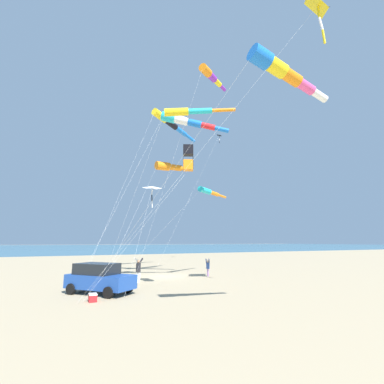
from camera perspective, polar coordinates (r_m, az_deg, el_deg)
ground_plane at (r=27.06m, az=-5.77°, el=-17.07°), size 600.00×600.00×0.00m
ocean_water_strip at (r=190.49m, az=-23.19°, el=-10.44°), size 240.00×600.00×0.01m
parked_car at (r=19.06m, az=-18.74°, el=-16.59°), size 4.47×4.20×1.85m
cooler_box at (r=16.86m, az=-19.97°, el=-19.97°), size 0.62×0.42×0.42m
person_adult_flyer at (r=23.22m, az=-11.09°, el=-15.47°), size 0.51×0.63×1.92m
person_child_green_jacket at (r=29.80m, az=-11.29°, el=-14.70°), size 0.36×0.46×1.51m
person_child_grey_jacket at (r=26.87m, az=3.33°, el=-15.27°), size 0.56×0.48×1.61m
kite_windsock_checkered_midright at (r=27.27m, az=3.99°, el=22.94°), size 3.03×8.84×18.50m
kite_windsock_long_streamer_left at (r=26.46m, az=-1.37°, el=14.52°), size 4.13×12.39×15.37m
kite_delta_black_fish_shape at (r=48.67m, az=5.63°, el=11.48°), size 8.49×14.29×21.63m
kite_box_rainbow_low_near at (r=18.84m, az=-0.82°, el=7.09°), size 0.90×6.59×9.72m
kite_delta_white_trailing at (r=25.33m, az=-8.28°, el=0.81°), size 7.71×4.43×8.40m
kite_windsock_green_low_center at (r=22.61m, az=-0.60°, el=16.41°), size 5.27×8.99×13.76m
kite_delta_yellow_midlevel at (r=22.13m, az=24.86°, el=31.82°), size 7.49×13.52×18.37m
kite_windsock_small_distant at (r=33.09m, az=-4.64°, el=14.13°), size 9.28×13.43×17.72m
kite_windsock_purple_drifting at (r=28.12m, az=-4.72°, el=5.23°), size 8.16×10.13×11.15m
kite_windsock_teal_far_right at (r=12.96m, az=17.95°, el=22.97°), size 9.39×8.99×10.96m
kite_windsock_long_streamer_right at (r=26.57m, az=3.71°, el=-0.02°), size 5.40×10.61×8.22m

